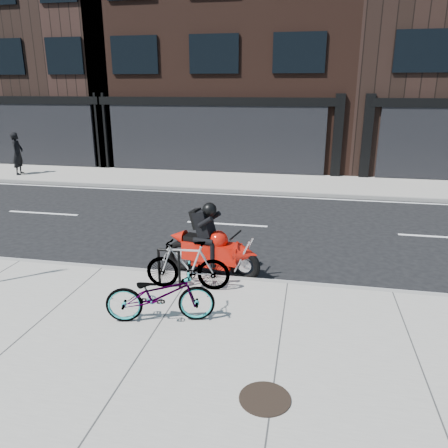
% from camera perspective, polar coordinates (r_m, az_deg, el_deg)
% --- Properties ---
extents(ground, '(120.00, 120.00, 0.00)m').
position_cam_1_polar(ground, '(11.02, -1.59, -3.13)').
color(ground, black).
rests_on(ground, ground).
extents(sidewalk_near, '(60.00, 6.00, 0.13)m').
position_cam_1_polar(sidewalk_near, '(6.74, -11.43, -17.46)').
color(sidewalk_near, gray).
rests_on(sidewalk_near, ground).
extents(sidewalk_far, '(60.00, 3.50, 0.13)m').
position_cam_1_polar(sidewalk_far, '(18.35, 3.76, 5.50)').
color(sidewalk_far, gray).
rests_on(sidewalk_far, ground).
extents(building_midwest, '(10.00, 10.00, 12.00)m').
position_cam_1_polar(building_midwest, '(28.48, -20.36, 20.82)').
color(building_midwest, black).
rests_on(building_midwest, ground).
extents(building_center, '(12.00, 10.00, 14.50)m').
position_cam_1_polar(building_center, '(25.14, 1.38, 25.25)').
color(building_center, black).
rests_on(building_center, ground).
extents(bike_rack, '(0.47, 0.08, 0.79)m').
position_cam_1_polar(bike_rack, '(8.54, -7.20, -5.31)').
color(bike_rack, black).
rests_on(bike_rack, sidewalk_near).
extents(bicycle_front, '(1.91, 1.05, 0.95)m').
position_cam_1_polar(bicycle_front, '(7.38, -8.33, -9.10)').
color(bicycle_front, gray).
rests_on(bicycle_front, sidewalk_near).
extents(bicycle_rear, '(1.66, 0.57, 0.98)m').
position_cam_1_polar(bicycle_rear, '(8.42, -4.77, -5.36)').
color(bicycle_rear, gray).
rests_on(bicycle_rear, sidewalk_near).
extents(motorcycle, '(2.15, 0.82, 1.62)m').
position_cam_1_polar(motorcycle, '(9.22, -1.05, -3.00)').
color(motorcycle, black).
rests_on(motorcycle, ground).
extents(pedestrian, '(0.58, 0.75, 1.85)m').
position_cam_1_polar(pedestrian, '(21.49, -25.35, 8.33)').
color(pedestrian, black).
rests_on(pedestrian, sidewalk_far).
extents(manhole_cover, '(0.84, 0.84, 0.02)m').
position_cam_1_polar(manhole_cover, '(5.94, 5.36, -21.75)').
color(manhole_cover, black).
rests_on(manhole_cover, sidewalk_near).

